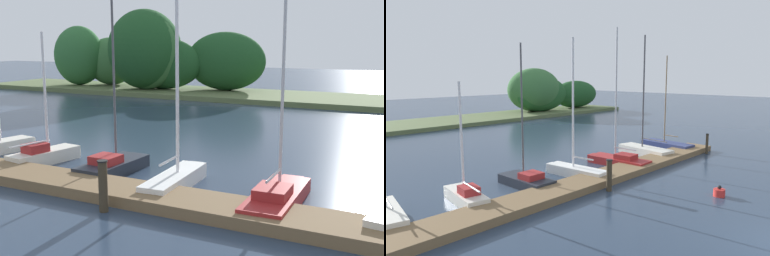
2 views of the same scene
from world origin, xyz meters
TOP-DOWN VIEW (x-y plane):
  - dock_pier at (0.00, 9.72)m, footprint 25.07×1.80m
  - far_shore at (-1.94, 36.10)m, footprint 65.14×8.00m
  - sailboat_2 at (-5.14, 11.85)m, footprint 1.38×3.19m
  - sailboat_3 at (-1.84, 11.91)m, footprint 1.31×3.28m
  - sailboat_4 at (1.10, 11.38)m, footprint 1.20×3.84m
  - sailboat_5 at (4.63, 11.16)m, footprint 1.41×4.12m
  - mooring_piling_1 at (0.35, 8.43)m, footprint 0.30×0.30m

SIDE VIEW (x-z plane):
  - dock_pier at x=0.00m, z-range 0.00..0.35m
  - sailboat_3 at x=-1.84m, z-range -3.10..3.79m
  - sailboat_5 at x=4.63m, z-range -3.68..4.41m
  - sailboat_2 at x=-5.14m, z-range -2.20..2.95m
  - sailboat_4 at x=1.10m, z-range -3.24..4.07m
  - mooring_piling_1 at x=0.35m, z-range 0.01..1.51m
  - far_shore at x=-1.94m, z-range -0.92..6.64m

